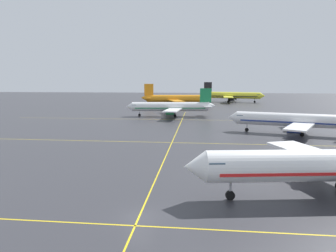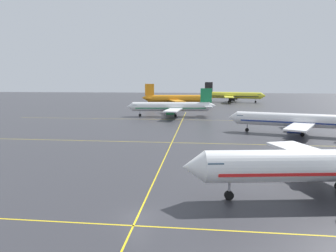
# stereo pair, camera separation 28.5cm
# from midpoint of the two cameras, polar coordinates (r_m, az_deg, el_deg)

# --- Properties ---
(ground_plane) EXTENTS (600.00, 600.00, 0.00)m
(ground_plane) POSITION_cam_midpoint_polar(r_m,az_deg,el_deg) (33.08, -5.76, -16.78)
(ground_plane) COLOR #333338
(airliner_second_row) EXTENTS (34.82, 29.66, 10.97)m
(airliner_second_row) POSITION_cam_midpoint_polar(r_m,az_deg,el_deg) (85.12, 23.18, 1.00)
(airliner_second_row) COLOR white
(airliner_second_row) RESTS_ON ground
(airliner_third_row) EXTENTS (35.16, 30.15, 10.93)m
(airliner_third_row) POSITION_cam_midpoint_polar(r_m,az_deg,el_deg) (117.70, 0.57, 3.67)
(airliner_third_row) COLOR white
(airliner_third_row) RESTS_ON ground
(airliner_far_left_stand) EXTENTS (38.74, 33.15, 12.04)m
(airliner_far_left_stand) POSITION_cam_midpoint_polar(r_m,az_deg,el_deg) (162.70, 1.53, 5.23)
(airliner_far_left_stand) COLOR orange
(airliner_far_left_stand) RESTS_ON ground
(airliner_far_right_stand) EXTENTS (40.13, 34.19, 12.65)m
(airliner_far_right_stand) POSITION_cam_midpoint_polar(r_m,az_deg,el_deg) (196.97, 11.94, 5.73)
(airliner_far_right_stand) COLOR yellow
(airliner_far_right_stand) RESTS_ON ground
(taxiway_markings) EXTENTS (123.26, 131.10, 0.01)m
(taxiway_markings) POSITION_cam_midpoint_polar(r_m,az_deg,el_deg) (68.70, 0.62, -3.17)
(taxiway_markings) COLOR yellow
(taxiway_markings) RESTS_ON ground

